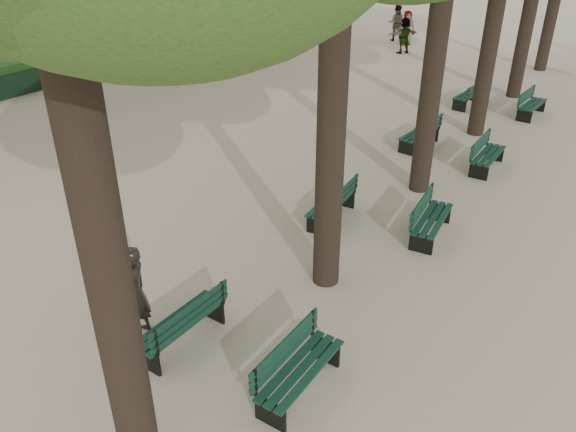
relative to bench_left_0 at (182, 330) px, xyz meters
The scene contains 15 objects.
ground 0.46m from the bench_left_0, behind, with size 120.00×120.00×0.00m, color beige.
bench_left_0 is the anchor object (origin of this frame).
bench_left_1 5.20m from the bench_left_0, 90.00° to the left, with size 0.71×1.84×0.92m.
bench_left_2 10.79m from the bench_left_0, 90.00° to the left, with size 0.78×1.86×0.92m.
bench_left_3 15.72m from the bench_left_0, 90.00° to the left, with size 0.75×1.85×0.92m.
bench_right_0 2.27m from the bench_left_0, ahead, with size 0.58×1.80×0.92m.
bench_right_1 6.19m from the bench_left_0, 68.50° to the left, with size 0.74×1.85×0.92m.
bench_right_2 10.46m from the bench_left_0, 77.49° to the left, with size 0.57×1.80×0.92m.
bench_right_3 15.94m from the bench_left_0, 81.82° to the left, with size 0.72×1.84×0.92m.
man_with_map 1.02m from the bench_left_0, 162.13° to the right, with size 0.68×0.77×1.78m.
pedestrian_d 25.47m from the bench_left_0, 104.18° to the left, with size 0.87×0.36×1.79m, color #262628.
pedestrian_e 23.37m from the bench_left_0, 103.72° to the left, with size 1.63×0.35×1.76m, color #262628.
pedestrian_a 26.37m from the bench_left_0, 105.74° to the left, with size 0.93×0.38×1.91m, color #262628.
fence 18.87m from the bench_left_0, 144.52° to the left, with size 0.08×42.00×0.90m, color black.
hedge 19.45m from the bench_left_0, 145.72° to the left, with size 1.20×42.00×1.20m, color #183D15.
Camera 1 is at (5.92, -5.18, 6.56)m, focal length 35.00 mm.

